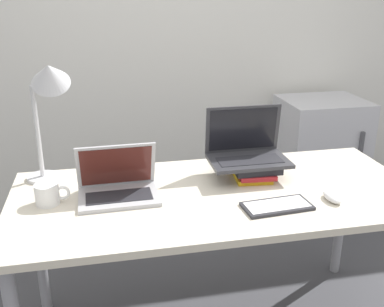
{
  "coord_description": "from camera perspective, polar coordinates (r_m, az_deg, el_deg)",
  "views": [
    {
      "loc": [
        -0.45,
        -1.27,
        1.54
      ],
      "look_at": [
        -0.11,
        0.38,
        0.91
      ],
      "focal_mm": 42.0,
      "sensor_mm": 36.0,
      "label": 1
    }
  ],
  "objects": [
    {
      "name": "mini_fridge",
      "position": [
        3.29,
        15.77,
        -0.32
      ],
      "size": [
        0.55,
        0.48,
        0.82
      ],
      "color": "silver",
      "rests_on": "ground_plane"
    },
    {
      "name": "laptop_left",
      "position": [
        1.86,
        -9.38,
        -4.12
      ],
      "size": [
        0.33,
        0.23,
        0.22
      ],
      "color": "#B2B2B7",
      "rests_on": "desk"
    },
    {
      "name": "mug",
      "position": [
        1.86,
        -17.83,
        -4.92
      ],
      "size": [
        0.14,
        0.09,
        0.08
      ],
      "color": "white",
      "rests_on": "desk"
    },
    {
      "name": "laptop_on_books",
      "position": [
        2.03,
        6.97,
        0.45
      ],
      "size": [
        0.35,
        0.23,
        0.24
      ],
      "color": "#333338",
      "rests_on": "book_stack"
    },
    {
      "name": "book_stack",
      "position": [
        2.04,
        7.7,
        -1.88
      ],
      "size": [
        0.21,
        0.24,
        0.07
      ],
      "color": "gold",
      "rests_on": "desk"
    },
    {
      "name": "desk_lamp",
      "position": [
        1.96,
        -17.82,
        7.88
      ],
      "size": [
        0.23,
        0.2,
        0.56
      ],
      "color": "silver",
      "rests_on": "desk"
    },
    {
      "name": "wall_back",
      "position": [
        3.11,
        -3.48,
        17.06
      ],
      "size": [
        8.0,
        0.05,
        2.7
      ],
      "color": "silver",
      "rests_on": "ground_plane"
    },
    {
      "name": "wireless_keyboard",
      "position": [
        1.79,
        10.75,
        -6.57
      ],
      "size": [
        0.28,
        0.15,
        0.01
      ],
      "color": "#28282D",
      "rests_on": "desk"
    },
    {
      "name": "mouse",
      "position": [
        1.9,
        17.42,
        -5.25
      ],
      "size": [
        0.06,
        0.11,
        0.03
      ],
      "color": "white",
      "rests_on": "desk"
    },
    {
      "name": "desk",
      "position": [
        1.92,
        3.21,
        -6.75
      ],
      "size": [
        1.71,
        0.77,
        0.73
      ],
      "color": "beige",
      "rests_on": "ground_plane"
    }
  ]
}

